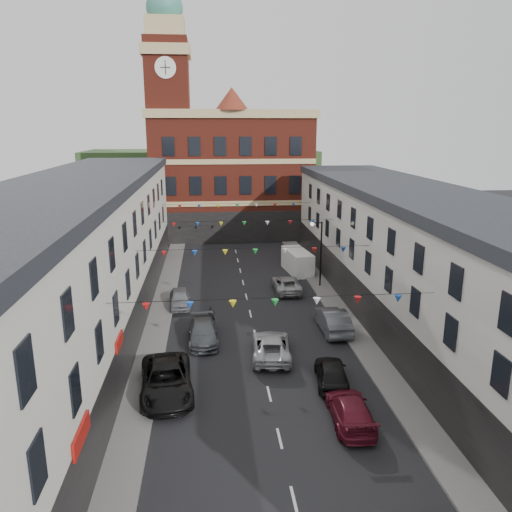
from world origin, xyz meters
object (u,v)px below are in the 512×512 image
object	(u,v)px
car_right_d	(332,373)
car_right_f	(286,284)
car_left_d	(203,332)
car_right_c	(350,410)
car_right_e	(333,320)
pedestrian	(211,316)
street_lamp	(318,245)
white_van	(297,262)
car_left_e	(180,298)
moving_car	(271,346)
car_left_c	(166,380)

from	to	relation	value
car_right_d	car_right_f	distance (m)	16.38
car_left_d	car_right_f	size ratio (longest dim) A/B	0.97
car_right_c	car_right_d	xyz separation A→B (m)	(0.00, 3.71, 0.04)
car_right_e	pedestrian	world-z (taller)	car_right_e
street_lamp	car_right_c	xyz separation A→B (m)	(-2.95, -21.01, -3.23)
car_left_d	car_right_e	distance (m)	9.15
car_right_c	white_van	size ratio (longest dim) A/B	0.94
pedestrian	car_right_d	bearing A→B (deg)	-53.92
street_lamp	car_left_d	xyz separation A→B (m)	(-10.15, -10.83, -3.22)
car_left_e	car_right_c	size ratio (longest dim) A/B	0.87
street_lamp	car_right_f	size ratio (longest dim) A/B	1.23
street_lamp	car_right_f	bearing A→B (deg)	-162.62
moving_car	car_right_d	bearing A→B (deg)	132.98
car_right_d	moving_car	xyz separation A→B (m)	(-2.92, 3.81, -0.00)
moving_car	car_left_d	bearing A→B (deg)	-26.27
car_left_d	pedestrian	world-z (taller)	pedestrian
street_lamp	car_right_e	world-z (taller)	street_lamp
car_left_c	car_right_c	bearing A→B (deg)	-26.66
car_right_d	street_lamp	bearing A→B (deg)	-92.46
car_right_e	pedestrian	size ratio (longest dim) A/B	3.22
car_left_d	pedestrian	distance (m)	2.70
car_right_f	white_van	world-z (taller)	white_van
car_left_c	car_left_e	world-z (taller)	car_left_c
moving_car	car_left_c	bearing A→B (deg)	38.23
car_left_c	car_left_d	world-z (taller)	car_left_c
car_left_c	moving_car	xyz separation A→B (m)	(6.18, 3.97, -0.11)
street_lamp	car_left_d	bearing A→B (deg)	-133.13
car_right_c	car_left_c	bearing A→B (deg)	-18.57
car_right_f	white_van	bearing A→B (deg)	-108.85
car_left_c	car_right_c	xyz separation A→B (m)	(9.10, -3.55, -0.14)
street_lamp	pedestrian	xyz separation A→B (m)	(-9.55, -8.21, -3.13)
car_left_c	car_left_d	xyz separation A→B (m)	(1.90, 6.62, -0.13)
car_right_c	white_van	world-z (taller)	white_van
car_left_d	car_left_c	bearing A→B (deg)	-108.32
car_left_c	car_right_e	size ratio (longest dim) A/B	1.18
moving_car	car_right_f	bearing A→B (deg)	-97.52
car_left_e	white_van	distance (m)	14.15
car_right_d	white_van	size ratio (longest dim) A/B	0.84
street_lamp	pedestrian	distance (m)	12.98
car_left_c	car_right_d	distance (m)	9.10
car_left_d	car_left_e	size ratio (longest dim) A/B	1.17
car_right_f	car_left_d	bearing A→B (deg)	54.08
street_lamp	car_right_f	xyz separation A→B (m)	(-2.95, -0.92, -3.23)
car_right_f	white_van	distance (m)	6.18
car_right_c	car_right_d	distance (m)	3.71
street_lamp	car_left_c	bearing A→B (deg)	-124.62
car_left_c	car_right_d	xyz separation A→B (m)	(9.10, 0.15, -0.10)
car_right_c	pedestrian	world-z (taller)	pedestrian
car_right_d	pedestrian	size ratio (longest dim) A/B	2.72
car_left_c	white_van	xyz separation A→B (m)	(11.10, 22.37, 0.28)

